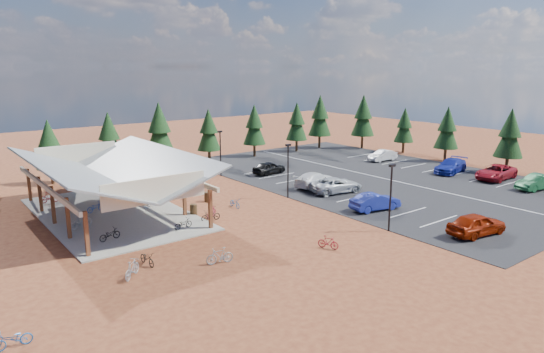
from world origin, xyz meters
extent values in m
plane|color=#5A2617|center=(0.00, 0.00, 0.00)|extent=(140.00, 140.00, 0.00)
cube|color=black|center=(18.50, 3.00, 0.02)|extent=(27.00, 44.00, 0.04)
cube|color=gray|center=(-10.00, 7.00, 0.05)|extent=(10.60, 18.60, 0.10)
cube|color=#5D301A|center=(-14.60, -1.40, 1.60)|extent=(0.25, 0.25, 3.00)
cube|color=#5D301A|center=(-14.60, 2.80, 1.60)|extent=(0.25, 0.25, 3.00)
cube|color=#5D301A|center=(-14.60, 7.00, 1.60)|extent=(0.25, 0.25, 3.00)
cube|color=#5D301A|center=(-14.60, 11.20, 1.60)|extent=(0.25, 0.25, 3.00)
cube|color=#5D301A|center=(-14.60, 15.40, 1.60)|extent=(0.25, 0.25, 3.00)
cube|color=#5D301A|center=(-5.40, -1.40, 1.60)|extent=(0.25, 0.25, 3.00)
cube|color=#5D301A|center=(-5.40, 2.80, 1.60)|extent=(0.25, 0.25, 3.00)
cube|color=#5D301A|center=(-5.40, 7.00, 1.60)|extent=(0.25, 0.25, 3.00)
cube|color=#5D301A|center=(-5.40, 11.20, 1.60)|extent=(0.25, 0.25, 3.00)
cube|color=#5D301A|center=(-5.40, 15.40, 1.60)|extent=(0.25, 0.25, 3.00)
cube|color=beige|center=(-15.00, 7.00, 3.10)|extent=(0.22, 18.00, 0.35)
cube|color=beige|center=(-5.00, 7.00, 3.10)|extent=(0.22, 18.00, 0.35)
cube|color=slate|center=(-12.90, 7.00, 4.00)|extent=(5.85, 19.40, 2.13)
cube|color=slate|center=(-7.10, 7.00, 4.00)|extent=(5.85, 19.40, 2.13)
cube|color=beige|center=(-10.00, -2.00, 3.90)|extent=(7.50, 0.15, 1.80)
cube|color=beige|center=(-10.00, 16.00, 3.90)|extent=(7.50, 0.15, 1.80)
cylinder|color=black|center=(5.00, -10.00, 2.50)|extent=(0.14, 0.14, 5.00)
cube|color=black|center=(5.00, -10.00, 5.05)|extent=(0.50, 0.25, 0.18)
cylinder|color=black|center=(5.00, 2.00, 2.50)|extent=(0.14, 0.14, 5.00)
cube|color=black|center=(5.00, 2.00, 5.05)|extent=(0.50, 0.25, 0.18)
cylinder|color=black|center=(5.00, 14.00, 2.50)|extent=(0.14, 0.14, 5.00)
cube|color=black|center=(5.00, 14.00, 5.05)|extent=(0.50, 0.25, 0.18)
cylinder|color=#3E2B16|center=(-4.69, 2.62, 0.45)|extent=(0.60, 0.60, 0.90)
cylinder|color=#3E2B16|center=(-1.73, 5.41, 0.45)|extent=(0.60, 0.60, 0.90)
cylinder|color=#382314|center=(-11.18, 21.51, 0.84)|extent=(0.36, 0.36, 1.67)
cone|color=black|center=(-11.18, 21.51, 3.68)|extent=(2.94, 2.94, 4.01)
cone|color=black|center=(-11.18, 21.51, 5.35)|extent=(2.28, 2.28, 3.01)
cylinder|color=#382314|center=(-4.48, 22.71, 0.87)|extent=(0.36, 0.36, 1.75)
cone|color=black|center=(-4.48, 22.71, 3.85)|extent=(3.08, 3.08, 4.20)
cone|color=black|center=(-4.48, 22.71, 5.60)|extent=(2.38, 2.38, 3.15)
cylinder|color=#382314|center=(1.11, 21.33, 0.99)|extent=(0.36, 0.36, 1.98)
cone|color=black|center=(1.11, 21.33, 4.35)|extent=(3.48, 3.48, 4.74)
cone|color=black|center=(1.11, 21.33, 6.32)|extent=(2.69, 2.69, 3.56)
cylinder|color=#382314|center=(7.79, 21.30, 0.85)|extent=(0.36, 0.36, 1.71)
cone|color=black|center=(7.79, 21.30, 3.75)|extent=(3.00, 3.00, 4.10)
cone|color=black|center=(7.79, 21.30, 5.46)|extent=(2.32, 2.32, 3.07)
cylinder|color=#382314|center=(15.06, 21.52, 0.88)|extent=(0.36, 0.36, 1.75)
cone|color=black|center=(15.06, 21.52, 3.85)|extent=(3.08, 3.08, 4.20)
cone|color=black|center=(15.06, 21.52, 5.61)|extent=(2.38, 2.38, 3.15)
cylinder|color=#382314|center=(22.28, 21.07, 0.88)|extent=(0.36, 0.36, 1.75)
cone|color=black|center=(22.28, 21.07, 3.85)|extent=(3.08, 3.08, 4.20)
cone|color=black|center=(22.28, 21.07, 5.61)|extent=(2.38, 2.38, 3.15)
cylinder|color=#382314|center=(27.14, 21.40, 0.98)|extent=(0.36, 0.36, 1.96)
cone|color=black|center=(27.14, 21.40, 4.31)|extent=(3.45, 3.45, 4.70)
cone|color=black|center=(27.14, 21.40, 6.27)|extent=(2.67, 2.67, 3.53)
cylinder|color=#382314|center=(32.60, -4.82, 0.92)|extent=(0.36, 0.36, 1.83)
cone|color=black|center=(32.60, -4.82, 4.03)|extent=(3.22, 3.22, 4.40)
cone|color=black|center=(32.60, -4.82, 5.86)|extent=(2.49, 2.49, 3.30)
cylinder|color=#382314|center=(32.89, 3.53, 0.88)|extent=(0.36, 0.36, 1.75)
cone|color=black|center=(32.89, 3.53, 3.85)|extent=(3.08, 3.08, 4.20)
cone|color=black|center=(32.89, 3.53, 5.61)|extent=(2.38, 2.38, 3.15)
cylinder|color=#382314|center=(33.96, 11.04, 0.79)|extent=(0.36, 0.36, 1.58)
cone|color=black|center=(33.96, 11.04, 3.47)|extent=(2.78, 2.78, 3.78)
cone|color=black|center=(33.96, 11.04, 5.05)|extent=(2.14, 2.14, 2.84)
cylinder|color=#382314|center=(32.16, 17.31, 0.99)|extent=(0.36, 0.36, 1.97)
cone|color=black|center=(32.16, 17.31, 4.34)|extent=(3.47, 3.47, 4.73)
cone|color=black|center=(32.16, 17.31, 6.31)|extent=(2.68, 2.68, 3.55)
imported|color=black|center=(-12.47, 0.61, 0.52)|extent=(1.68, 0.87, 0.84)
imported|color=gray|center=(-13.28, 4.49, 0.63)|extent=(1.84, 0.90, 1.06)
imported|color=#22469F|center=(-11.03, 8.18, 0.52)|extent=(1.70, 1.04, 0.85)
imported|color=maroon|center=(-13.37, 13.58, 0.61)|extent=(1.73, 0.60, 1.02)
imported|color=black|center=(-7.17, -0.32, 0.50)|extent=(1.56, 0.68, 0.80)
imported|color=#96999E|center=(-6.56, 6.62, 0.56)|extent=(1.58, 0.66, 0.92)
imported|color=#124590|center=(-7.52, 8.18, 0.52)|extent=(1.69, 0.90, 0.85)
imported|color=maroon|center=(-7.10, 11.40, 0.65)|extent=(1.88, 0.84, 1.09)
imported|color=black|center=(-12.08, -4.97, 0.44)|extent=(0.71, 1.70, 0.87)
imported|color=gray|center=(-13.53, -6.16, 0.54)|extent=(1.66, 1.62, 1.09)
imported|color=#1B5297|center=(-20.52, -10.06, 0.42)|extent=(1.63, 0.63, 0.85)
imported|color=maroon|center=(-1.16, -9.84, 0.45)|extent=(0.99, 1.55, 0.90)
imported|color=gray|center=(-8.38, -7.56, 0.53)|extent=(1.83, 0.90, 1.06)
imported|color=#10509B|center=(-0.74, 2.36, 0.41)|extent=(0.61, 1.58, 0.82)
imported|color=maroon|center=(-3.85, 1.09, 0.47)|extent=(1.55, 1.18, 0.93)
imported|color=black|center=(-4.37, 0.36, 0.43)|extent=(1.68, 0.70, 0.86)
imported|color=maroon|center=(9.34, -14.51, 0.86)|extent=(5.04, 2.61, 1.64)
imported|color=navy|center=(8.34, -5.78, 0.78)|extent=(4.73, 2.37, 1.49)
imported|color=#B3B8BC|center=(9.99, 0.60, 0.78)|extent=(5.70, 3.40, 1.48)
imported|color=white|center=(9.87, 3.58, 0.79)|extent=(5.51, 3.08, 1.51)
imported|color=black|center=(9.84, 11.31, 0.75)|extent=(4.34, 2.17, 1.42)
imported|color=#17522A|center=(26.72, -10.91, 0.82)|extent=(4.93, 2.46, 1.55)
imported|color=maroon|center=(27.90, -6.06, 0.84)|extent=(5.90, 3.02, 1.59)
imported|color=navy|center=(27.06, -1.05, 0.84)|extent=(5.88, 3.34, 1.61)
imported|color=silver|center=(26.46, 8.59, 0.75)|extent=(4.31, 1.58, 1.41)
camera|label=1|loc=(-23.15, -32.18, 12.11)|focal=32.00mm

